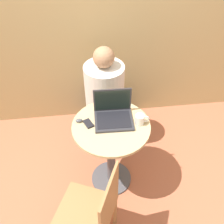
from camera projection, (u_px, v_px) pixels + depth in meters
ground_plane at (111, 178)px, 2.66m from camera, size 12.00×12.00×0.00m
back_wall at (98, 12)px, 2.52m from camera, size 7.00×0.05×2.60m
round_table at (111, 144)px, 2.29m from camera, size 0.65×0.65×0.78m
laptop at (113, 114)px, 2.16m from camera, size 0.32×0.26×0.24m
cell_phone at (88, 124)px, 2.14m from camera, size 0.09×0.11×0.02m
computer_mouse at (79, 121)px, 2.15m from camera, size 0.06×0.04×0.03m
coffee_cup at (140, 120)px, 2.12m from camera, size 0.12×0.08×0.09m
chair_empty at (94, 213)px, 1.90m from camera, size 0.53×0.53×0.92m
person_seated at (105, 103)px, 2.78m from camera, size 0.43×0.62×1.18m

